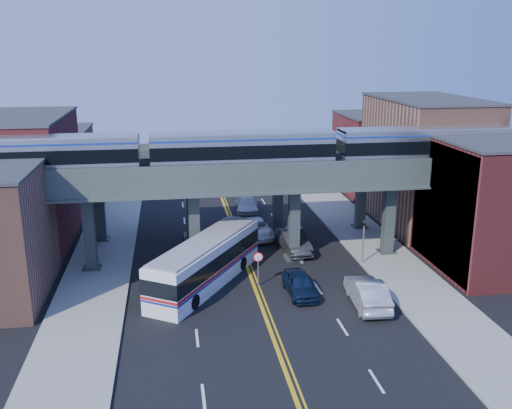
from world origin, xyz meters
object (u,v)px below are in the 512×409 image
transit_train (243,150)px  transit_bus (206,263)px  car_lane_d (247,205)px  car_lane_a (300,284)px  car_parked_curb (367,292)px  car_lane_b (293,241)px  stop_sign (258,263)px  car_lane_c (256,229)px  traffic_signal (364,237)px

transit_train → transit_bus: size_ratio=3.60×
transit_train → car_lane_d: bearing=81.0°
car_lane_a → car_parked_curb: bearing=-32.2°
car_parked_curb → car_lane_b: bearing=-72.7°
stop_sign → car_lane_c: size_ratio=0.48×
traffic_signal → car_lane_d: traffic_signal is taller
car_lane_a → car_parked_curb: size_ratio=0.81×
car_lane_b → transit_train: bearing=-161.5°
stop_sign → transit_bus: 3.82m
transit_train → car_lane_c: bearing=72.4°
car_lane_c → transit_bus: bearing=-123.8°
transit_train → car_lane_a: transit_train is taller
traffic_signal → car_lane_b: bearing=141.4°
car_lane_d → car_parked_curb: (4.94, -23.31, 0.13)m
car_lane_d → car_parked_curb: size_ratio=0.98×
car_lane_c → stop_sign: bearing=-104.3°
transit_train → car_lane_d: 16.51m
car_lane_c → car_lane_d: bearing=81.2°
traffic_signal → car_parked_curb: (-2.16, -7.22, -1.38)m
car_lane_a → transit_bus: bearing=153.8°
stop_sign → traffic_signal: traffic_signal is taller
transit_bus → car_lane_d: (5.49, 18.09, -0.87)m
transit_train → car_lane_b: transit_train is taller
car_lane_d → traffic_signal: bearing=-60.5°
stop_sign → traffic_signal: 9.41m
transit_train → car_lane_a: size_ratio=9.60×
car_lane_b → car_lane_a: bearing=-103.0°
transit_bus → car_lane_b: transit_bus is taller
transit_train → car_parked_curb: bearing=-52.2°
stop_sign → car_lane_d: (1.80, 19.09, -0.97)m
car_lane_c → car_parked_curb: (5.24, -15.31, 0.16)m
car_parked_curb → stop_sign: bearing=-28.3°
transit_train → car_parked_curb: size_ratio=7.80×
transit_bus → car_lane_b: size_ratio=2.17×
car_lane_b → car_lane_d: bearing=96.8°
car_lane_d → transit_train: bearing=-93.3°
transit_bus → transit_train: bearing=-6.8°
transit_train → car_parked_curb: 14.27m
transit_train → car_lane_a: 11.24m
traffic_signal → car_lane_c: bearing=132.5°
transit_bus → car_lane_b: (7.78, 5.85, -0.74)m
car_lane_b → car_lane_c: 4.97m
transit_train → stop_sign: bearing=-85.1°
transit_train → car_lane_c: 10.51m
traffic_signal → transit_train: bearing=167.9°
transit_bus → car_lane_c: 11.38m
car_lane_a → car_lane_c: car_lane_a is taller
transit_bus → car_lane_d: bearing=15.5°
transit_train → car_lane_c: transit_train is taller
car_lane_d → transit_bus: bearing=-101.2°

